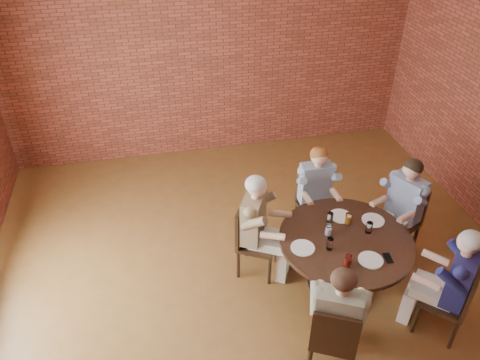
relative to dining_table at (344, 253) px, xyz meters
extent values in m
plane|color=brown|center=(-0.90, 0.00, -0.53)|extent=(7.00, 7.00, 0.00)
plane|color=brown|center=(-0.90, 3.50, 1.17)|extent=(7.00, 0.00, 7.00)
cylinder|color=#321F10|center=(0.00, 0.00, -0.50)|extent=(0.74, 0.74, 0.06)
cylinder|color=#321F10|center=(0.00, 0.00, -0.18)|extent=(0.21, 0.21, 0.64)
cylinder|color=black|center=(0.00, 0.00, 0.20)|extent=(1.49, 1.49, 0.05)
cube|color=#321F10|center=(0.92, 0.45, -0.10)|extent=(0.58, 0.58, 0.04)
cube|color=#321F10|center=(1.10, 0.54, 0.17)|extent=(0.23, 0.41, 0.50)
cylinder|color=#321F10|center=(0.67, 0.54, -0.32)|extent=(0.04, 0.04, 0.41)
cylinder|color=#321F10|center=(0.84, 0.20, -0.32)|extent=(0.04, 0.04, 0.41)
cylinder|color=#321F10|center=(1.01, 0.70, -0.32)|extent=(0.04, 0.04, 0.41)
cylinder|color=#321F10|center=(1.17, 0.37, -0.32)|extent=(0.04, 0.04, 0.41)
cube|color=#321F10|center=(0.01, 0.98, -0.10)|extent=(0.42, 0.42, 0.04)
cube|color=#321F10|center=(0.02, 1.17, 0.16)|extent=(0.42, 0.05, 0.47)
cylinder|color=#321F10|center=(-0.17, 0.81, -0.32)|extent=(0.04, 0.04, 0.41)
cylinder|color=#321F10|center=(0.19, 0.80, -0.32)|extent=(0.04, 0.04, 0.41)
cylinder|color=#321F10|center=(-0.16, 1.16, -0.32)|extent=(0.04, 0.04, 0.41)
cylinder|color=#321F10|center=(0.19, 1.16, -0.32)|extent=(0.04, 0.04, 0.41)
cube|color=#321F10|center=(-0.88, 0.48, -0.10)|extent=(0.60, 0.60, 0.04)
cube|color=#321F10|center=(-1.06, 0.57, 0.18)|extent=(0.25, 0.41, 0.51)
cylinder|color=#321F10|center=(-0.80, 0.22, -0.32)|extent=(0.04, 0.04, 0.41)
cylinder|color=#321F10|center=(-0.62, 0.55, -0.32)|extent=(0.04, 0.04, 0.41)
cylinder|color=#321F10|center=(-1.14, 0.40, -0.32)|extent=(0.04, 0.04, 0.41)
cylinder|color=#321F10|center=(-0.95, 0.74, -0.32)|extent=(0.04, 0.04, 0.41)
cube|color=#321F10|center=(-0.49, -0.95, -0.10)|extent=(0.58, 0.58, 0.04)
cube|color=#321F10|center=(-0.58, -1.13, 0.17)|extent=(0.40, 0.23, 0.49)
cylinder|color=#321F10|center=(-0.24, -0.87, -0.32)|extent=(0.04, 0.04, 0.41)
cylinder|color=#321F10|center=(-0.57, -0.70, -0.32)|extent=(0.04, 0.04, 0.41)
cube|color=#321F10|center=(0.80, -0.79, -0.10)|extent=(0.63, 0.63, 0.04)
cube|color=#321F10|center=(0.94, -0.93, 0.17)|extent=(0.34, 0.34, 0.51)
cylinder|color=#321F10|center=(0.80, -0.51, -0.32)|extent=(0.04, 0.04, 0.41)
cylinder|color=#321F10|center=(0.53, -0.79, -0.32)|extent=(0.04, 0.04, 0.41)
cylinder|color=#321F10|center=(1.07, -0.78, -0.32)|extent=(0.04, 0.04, 0.41)
cylinder|color=#321F10|center=(0.80, -1.06, -0.32)|extent=(0.04, 0.04, 0.41)
cylinder|color=white|center=(0.43, 0.22, 0.23)|extent=(0.26, 0.26, 0.01)
cylinder|color=white|center=(0.08, 0.37, 0.23)|extent=(0.26, 0.26, 0.01)
cylinder|color=white|center=(-0.52, -0.05, 0.23)|extent=(0.26, 0.26, 0.01)
cylinder|color=white|center=(0.11, -0.37, 0.23)|extent=(0.26, 0.26, 0.01)
cylinder|color=white|center=(0.28, 0.04, 0.29)|extent=(0.07, 0.07, 0.14)
cylinder|color=white|center=(0.12, 0.24, 0.29)|extent=(0.07, 0.07, 0.14)
cylinder|color=white|center=(-0.08, 0.30, 0.29)|extent=(0.07, 0.07, 0.14)
cylinder|color=white|center=(-0.17, 0.11, 0.29)|extent=(0.07, 0.07, 0.14)
cylinder|color=white|center=(-0.24, -0.11, 0.29)|extent=(0.07, 0.07, 0.14)
cylinder|color=white|center=(-0.16, -0.39, 0.29)|extent=(0.07, 0.07, 0.14)
cube|color=black|center=(0.31, -0.38, 0.23)|extent=(0.09, 0.16, 0.01)
camera|label=1|loc=(-1.98, -3.53, 3.70)|focal=35.00mm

